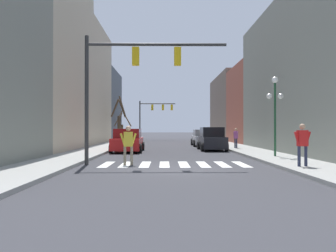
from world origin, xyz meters
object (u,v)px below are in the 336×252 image
(car_parked_right_far, at_px, (203,138))
(pedestrian_on_left_sidewalk, at_px, (302,141))
(car_parked_left_far, at_px, (128,141))
(pedestrian_near_right_corner, at_px, (128,142))
(street_lamp_right_corner, at_px, (275,100))
(traffic_signal_far, at_px, (153,111))
(street_tree_left_far, at_px, (122,126))
(traffic_signal_near, at_px, (128,71))
(street_tree_left_mid, at_px, (119,122))
(car_driving_away_lane, at_px, (212,140))
(pedestrian_crossing_street, at_px, (236,136))

(car_parked_right_far, distance_m, pedestrian_on_left_sidewalk, 18.16)
(car_parked_left_far, relative_size, pedestrian_near_right_corner, 2.41)
(car_parked_left_far, relative_size, pedestrian_on_left_sidewalk, 2.52)
(street_lamp_right_corner, xyz_separation_m, car_parked_left_far, (-8.75, 5.51, -2.49))
(traffic_signal_far, distance_m, street_tree_left_far, 6.61)
(traffic_signal_far, bearing_deg, car_parked_left_far, -92.34)
(street_lamp_right_corner, relative_size, street_tree_left_far, 1.12)
(traffic_signal_near, xyz_separation_m, pedestrian_near_right_corner, (0.03, -0.14, -3.28))
(pedestrian_near_right_corner, relative_size, pedestrian_on_left_sidewalk, 1.04)
(street_tree_left_mid, bearing_deg, car_driving_away_lane, -52.56)
(car_parked_left_far, distance_m, car_parked_right_far, 9.92)
(car_parked_right_far, bearing_deg, street_tree_left_mid, 58.78)
(street_tree_left_far, bearing_deg, pedestrian_crossing_street, -57.43)
(pedestrian_on_left_sidewalk, bearing_deg, traffic_signal_near, 156.11)
(pedestrian_near_right_corner, relative_size, street_tree_left_mid, 0.35)
(pedestrian_crossing_street, bearing_deg, traffic_signal_near, -174.36)
(car_parked_left_far, bearing_deg, street_tree_left_far, 8.50)
(street_tree_left_mid, height_order, street_tree_left_far, street_tree_left_mid)
(traffic_signal_near, bearing_deg, pedestrian_crossing_street, 54.95)
(car_driving_away_lane, xyz_separation_m, street_tree_left_far, (-9.19, 17.90, 1.18))
(traffic_signal_far, distance_m, pedestrian_crossing_street, 23.65)
(traffic_signal_far, xyz_separation_m, car_driving_away_lane, (5.29, -22.77, -3.35))
(traffic_signal_near, bearing_deg, pedestrian_near_right_corner, -76.51)
(traffic_signal_near, relative_size, street_lamp_right_corner, 1.49)
(street_lamp_right_corner, xyz_separation_m, car_parked_right_far, (-2.48, 13.19, -2.52))
(traffic_signal_near, bearing_deg, street_tree_left_mid, 98.99)
(traffic_signal_far, relative_size, street_tree_left_far, 1.45)
(street_lamp_right_corner, bearing_deg, traffic_signal_far, 104.56)
(car_parked_left_far, bearing_deg, car_driving_away_lane, -75.82)
(traffic_signal_near, distance_m, pedestrian_crossing_street, 13.11)
(traffic_signal_near, height_order, car_parked_right_far, traffic_signal_near)
(car_parked_right_far, bearing_deg, pedestrian_on_left_sidewalk, -173.87)
(car_parked_right_far, bearing_deg, pedestrian_near_right_corner, 161.86)
(traffic_signal_near, height_order, pedestrian_crossing_street, traffic_signal_near)
(pedestrian_crossing_street, xyz_separation_m, street_tree_left_far, (-11.14, 17.44, 0.93))
(pedestrian_near_right_corner, bearing_deg, pedestrian_on_left_sidewalk, 159.08)
(pedestrian_near_right_corner, bearing_deg, traffic_signal_near, -82.86)
(pedestrian_on_left_sidewalk, bearing_deg, car_driving_away_lane, 90.85)
(street_lamp_right_corner, distance_m, pedestrian_near_right_corner, 8.61)
(car_parked_left_far, height_order, street_tree_left_far, street_tree_left_far)
(pedestrian_crossing_street, height_order, street_tree_left_mid, street_tree_left_mid)
(traffic_signal_far, bearing_deg, pedestrian_crossing_street, -72.03)
(traffic_signal_far, distance_m, pedestrian_on_left_sidewalk, 35.59)
(car_driving_away_lane, xyz_separation_m, car_parked_right_far, (-0.01, 6.10, -0.08))
(pedestrian_near_right_corner, xyz_separation_m, pedestrian_crossing_street, (7.25, 10.53, 0.00))
(traffic_signal_far, xyz_separation_m, street_lamp_right_corner, (7.76, -29.86, -0.91))
(traffic_signal_near, distance_m, street_lamp_right_corner, 8.38)
(car_driving_away_lane, height_order, street_tree_left_mid, street_tree_left_mid)
(traffic_signal_far, height_order, pedestrian_crossing_street, traffic_signal_far)
(car_parked_right_far, distance_m, street_tree_left_far, 15.00)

